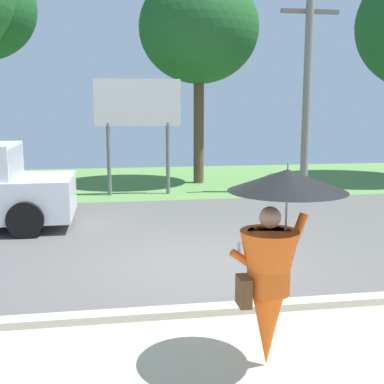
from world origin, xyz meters
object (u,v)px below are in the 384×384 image
Objects in this scene: roadside_billboard at (138,111)px; utility_pole at (307,89)px; tree_right_mid at (199,29)px; monk_pedestrian at (274,256)px.

utility_pole is at bearing -5.04° from roadside_billboard.
utility_pole reaches higher than roadside_billboard.
roadside_billboard is 0.49× the size of tree_right_mid.
roadside_billboard is 4.08m from tree_right_mid.
roadside_billboard is at bearing -137.19° from tree_right_mid.
monk_pedestrian is 10.64m from roadside_billboard.
monk_pedestrian is at bearing -113.43° from utility_pole.
tree_right_mid is (-2.93, 2.52, 2.07)m from utility_pole.
roadside_billboard is (-5.16, 0.45, -0.66)m from utility_pole.
utility_pole is 5.22m from roadside_billboard.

